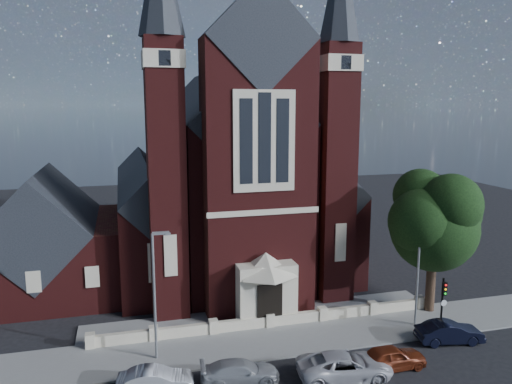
% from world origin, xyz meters
% --- Properties ---
extents(ground, '(120.00, 120.00, 0.00)m').
position_xyz_m(ground, '(0.00, 15.00, 0.00)').
color(ground, black).
rests_on(ground, ground).
extents(pavement_strip, '(60.00, 5.00, 0.12)m').
position_xyz_m(pavement_strip, '(0.00, 4.50, 0.00)').
color(pavement_strip, slate).
rests_on(pavement_strip, ground).
extents(forecourt_paving, '(26.00, 3.00, 0.14)m').
position_xyz_m(forecourt_paving, '(0.00, 8.50, 0.00)').
color(forecourt_paving, slate).
rests_on(forecourt_paving, ground).
extents(forecourt_wall, '(24.00, 0.40, 0.90)m').
position_xyz_m(forecourt_wall, '(0.00, 6.50, 0.00)').
color(forecourt_wall, beige).
rests_on(forecourt_wall, ground).
extents(church, '(20.01, 34.90, 29.20)m').
position_xyz_m(church, '(-0.00, 22.94, 8.19)').
color(church, '#471312').
rests_on(church, ground).
extents(parish_hall, '(12.00, 12.20, 10.24)m').
position_xyz_m(parish_hall, '(-16.00, 18.00, 4.01)').
color(parish_hall, '#471312').
rests_on(parish_hall, ground).
extents(street_tree, '(6.40, 6.60, 10.70)m').
position_xyz_m(street_tree, '(12.60, 5.71, 6.96)').
color(street_tree, black).
rests_on(street_tree, ground).
extents(street_lamp_left, '(1.16, 0.22, 8.09)m').
position_xyz_m(street_lamp_left, '(-7.91, 4.00, 4.60)').
color(street_lamp_left, gray).
rests_on(street_lamp_left, ground).
extents(street_lamp_right, '(1.16, 0.22, 8.09)m').
position_xyz_m(street_lamp_right, '(10.09, 4.00, 4.60)').
color(street_lamp_right, gray).
rests_on(street_lamp_right, ground).
extents(traffic_signal, '(0.28, 0.42, 4.00)m').
position_xyz_m(traffic_signal, '(11.00, 2.43, 2.58)').
color(traffic_signal, black).
rests_on(traffic_signal, ground).
extents(car_silver_a, '(4.25, 1.90, 1.36)m').
position_xyz_m(car_silver_a, '(-8.30, 0.47, 0.68)').
color(car_silver_a, '#A6A9AE').
rests_on(car_silver_a, ground).
extents(car_silver_b, '(4.64, 2.29, 1.30)m').
position_xyz_m(car_silver_b, '(-3.64, 0.17, 0.65)').
color(car_silver_b, gray).
rests_on(car_silver_b, ground).
extents(car_white_suv, '(5.74, 3.14, 1.52)m').
position_xyz_m(car_white_suv, '(2.24, -0.97, 0.76)').
color(car_white_suv, silver).
rests_on(car_white_suv, ground).
extents(car_dark_red, '(4.23, 1.82, 1.42)m').
position_xyz_m(car_dark_red, '(5.38, -0.71, 0.71)').
color(car_dark_red, maroon).
rests_on(car_dark_red, ground).
extents(car_navy, '(4.52, 2.19, 1.43)m').
position_xyz_m(car_navy, '(10.78, 1.25, 0.71)').
color(car_navy, black).
rests_on(car_navy, ground).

